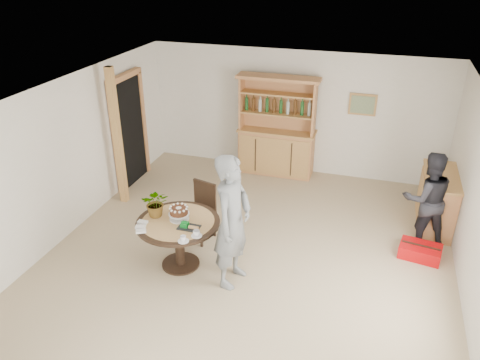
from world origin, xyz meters
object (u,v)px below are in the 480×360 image
object	(u,v)px
teen_boy	(232,222)
dining_table	(179,230)
red_suitcase	(420,251)
hutch	(277,141)
sideboard	(437,200)
adult_person	(427,199)
dining_chair	(201,207)

from	to	relation	value
teen_boy	dining_table	bearing A→B (deg)	91.80
red_suitcase	teen_boy	bearing A→B (deg)	-142.56
red_suitcase	hutch	bearing A→B (deg)	150.14
sideboard	teen_boy	xyz separation A→B (m)	(-2.79, -2.40, 0.49)
dining_table	sideboard	bearing A→B (deg)	32.32
sideboard	red_suitcase	size ratio (longest dim) A/B	1.92
teen_boy	red_suitcase	distance (m)	3.02
adult_person	red_suitcase	distance (m)	0.81
hutch	sideboard	xyz separation A→B (m)	(3.04, -1.24, -0.22)
hutch	sideboard	size ratio (longest dim) A/B	1.62
dining_table	adult_person	world-z (taller)	adult_person
dining_table	dining_chair	distance (m)	0.83
teen_boy	adult_person	size ratio (longest dim) A/B	1.24
sideboard	red_suitcase	world-z (taller)	sideboard
hutch	adult_person	world-z (taller)	hutch
hutch	dining_table	bearing A→B (deg)	-99.65
hutch	teen_boy	world-z (taller)	hutch
hutch	dining_table	world-z (taller)	hutch
dining_chair	adult_person	bearing A→B (deg)	29.57
sideboard	teen_boy	distance (m)	3.72
dining_chair	hutch	bearing A→B (deg)	92.78
adult_person	teen_boy	bearing A→B (deg)	18.53
dining_chair	teen_boy	xyz separation A→B (m)	(0.83, -0.93, 0.43)
dining_chair	teen_boy	bearing A→B (deg)	-33.31
dining_chair	red_suitcase	distance (m)	3.44
sideboard	teen_boy	bearing A→B (deg)	-139.27
sideboard	dining_chair	distance (m)	3.91
dining_table	teen_boy	xyz separation A→B (m)	(0.85, -0.10, 0.36)
sideboard	dining_table	bearing A→B (deg)	-147.68
adult_person	red_suitcase	size ratio (longest dim) A/B	2.36
sideboard	adult_person	bearing A→B (deg)	-112.14
teen_boy	red_suitcase	xyz separation A→B (m)	(2.55, 1.37, -0.86)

